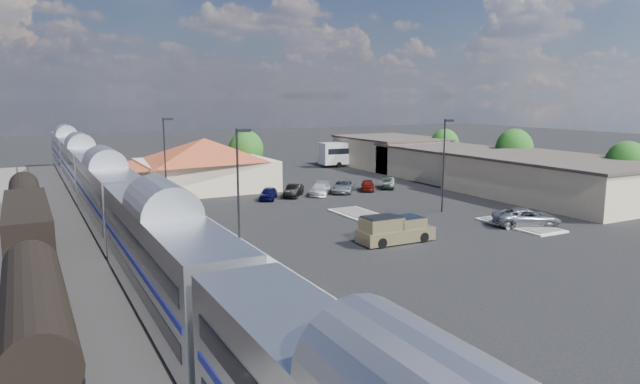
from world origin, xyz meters
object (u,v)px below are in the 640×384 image
station_depot (204,164)px  coach_bus (356,152)px  suv (527,217)px  pickup_truck (396,230)px

station_depot → coach_bus: 30.99m
suv → coach_bus: bearing=13.9°
station_depot → pickup_truck: (5.70, -31.60, -2.14)m
station_depot → coach_bus: size_ratio=1.51×
suv → coach_bus: (9.65, 44.41, 1.44)m
coach_bus → suv: bearing=171.0°
station_depot → coach_bus: bearing=22.8°
station_depot → suv: size_ratio=3.25×
suv → coach_bus: 45.47m
suv → coach_bus: size_ratio=0.47×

